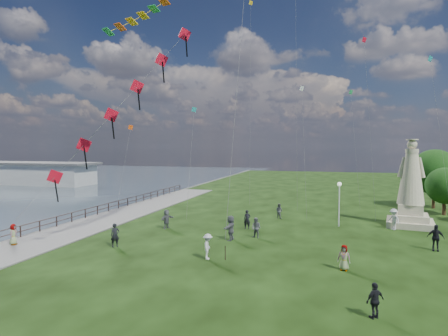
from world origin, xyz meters
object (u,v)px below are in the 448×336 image
(statue, at_px, (411,194))
(person_9, at_px, (436,238))
(person_1, at_px, (256,228))
(person_2, at_px, (208,247))
(pier_pavilion, at_px, (26,173))
(person_8, at_px, (394,219))
(person_11, at_px, (231,228))
(lamppost, at_px, (339,194))
(person_6, at_px, (247,219))
(person_5, at_px, (167,219))
(person_7, at_px, (279,211))
(person_4, at_px, (344,258))
(person_3, at_px, (375,300))
(person_10, at_px, (13,236))
(person_0, at_px, (115,235))

(statue, xyz_separation_m, person_9, (0.04, -8.24, -2.03))
(person_1, distance_m, person_2, 6.51)
(pier_pavilion, distance_m, person_2, 64.60)
(person_8, xyz_separation_m, person_11, (-12.52, -7.26, 0.04))
(pier_pavilion, height_order, lamppost, pier_pavilion)
(lamppost, xyz_separation_m, person_11, (-8.04, -7.39, -1.92))
(person_6, distance_m, person_8, 12.54)
(person_5, bearing_deg, lamppost, -53.19)
(person_6, height_order, person_7, person_6)
(person_7, height_order, person_8, person_8)
(person_5, bearing_deg, person_7, -32.59)
(person_4, distance_m, person_11, 9.45)
(person_9, bearing_deg, person_4, -128.66)
(lamppost, distance_m, person_3, 18.46)
(lamppost, xyz_separation_m, person_7, (-5.63, 2.32, -2.13))
(pier_pavilion, height_order, person_5, pier_pavilion)
(person_10, bearing_deg, person_9, -93.16)
(person_1, xyz_separation_m, person_3, (7.33, -12.09, -0.04))
(person_0, relative_size, person_8, 0.92)
(person_8, bearing_deg, person_0, -98.37)
(person_9, bearing_deg, pier_pavilion, 160.68)
(lamppost, relative_size, person_5, 2.39)
(pier_pavilion, relative_size, person_11, 15.81)
(person_10, bearing_deg, pier_pavilion, 26.12)
(person_11, bearing_deg, person_2, 3.92)
(person_4, bearing_deg, person_5, 165.38)
(pier_pavilion, distance_m, person_11, 61.80)
(statue, relative_size, lamppost, 1.96)
(person_3, relative_size, person_9, 0.83)
(person_4, height_order, person_10, person_10)
(person_6, xyz_separation_m, person_11, (-0.36, -4.21, 0.13))
(person_5, xyz_separation_m, person_7, (8.82, 7.29, -0.09))
(person_9, bearing_deg, person_0, -159.36)
(person_3, xyz_separation_m, person_7, (-6.67, 20.63, -0.02))
(statue, bearing_deg, lamppost, -154.14)
(person_4, bearing_deg, person_1, 148.29)
(person_10, bearing_deg, person_6, -72.55)
(person_6, relative_size, person_9, 0.90)
(person_11, bearing_deg, lamppost, 138.33)
(person_4, xyz_separation_m, person_5, (-14.47, 7.35, 0.09))
(pier_pavilion, relative_size, statue, 3.85)
(person_9, bearing_deg, person_10, -159.12)
(statue, xyz_separation_m, person_11, (-14.18, -9.25, -1.99))
(person_3, height_order, person_9, person_9)
(statue, relative_size, person_7, 5.26)
(statue, bearing_deg, person_7, -173.24)
(person_1, relative_size, person_9, 0.88)
(person_7, bearing_deg, pier_pavilion, 4.64)
(person_10, bearing_deg, person_0, -92.44)
(person_1, bearing_deg, person_2, -86.11)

